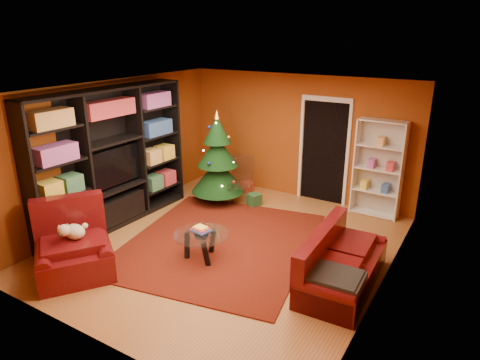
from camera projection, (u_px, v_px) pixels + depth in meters
The scene contains 18 objects.
floor at pixel (228, 247), 7.21m from camera, with size 5.00×5.50×0.05m, color #985E2C.
ceiling at pixel (226, 88), 6.33m from camera, with size 5.00×5.50×0.05m, color silver.
wall_back at pixel (298, 137), 9.01m from camera, with size 5.00×0.05×2.60m, color #944414.
wall_left at pixel (114, 150), 8.01m from camera, with size 0.05×5.50×2.60m, color #944414.
wall_right at pixel (390, 204), 5.54m from camera, with size 0.05×5.50×2.60m, color #944414.
doorway at pixel (324, 153), 8.77m from camera, with size 1.06×0.60×2.16m, color black, non-canonical shape.
rug at pixel (220, 242), 7.29m from camera, with size 2.95×3.44×0.02m, color #5C180D.
media_unit at pixel (111, 159), 7.65m from camera, with size 0.50×3.26×2.50m, color black, non-canonical shape.
christmas_tree at pixel (217, 158), 8.74m from camera, with size 1.10×1.10×1.96m, color black, non-canonical shape.
gift_box_teal at pixel (216, 187), 9.42m from camera, with size 0.32×0.32×0.32m, color #1B5F78.
gift_box_green at pixel (254, 200), 8.81m from camera, with size 0.25×0.25×0.25m, color #1F5329.
gift_box_red at pixel (247, 187), 9.56m from camera, with size 0.24×0.24×0.24m, color #A42816.
white_bookshelf at pixel (378, 169), 8.11m from camera, with size 0.89×0.32×1.93m, color white, non-canonical shape.
armchair at pixel (73, 247), 6.23m from camera, with size 1.13×1.13×0.89m, color #4B0A0D, non-canonical shape.
dog at pixel (75, 232), 6.22m from camera, with size 0.40×0.30×0.29m, color beige, non-canonical shape.
sofa at pixel (344, 259), 5.98m from camera, with size 1.86×0.84×0.80m, color #4B0A0D, non-canonical shape.
coffee_table at pixel (202, 246), 6.71m from camera, with size 0.87×0.87×0.55m, color gray, non-canonical shape.
acrylic_chair at pixel (240, 184), 8.69m from camera, with size 0.48×0.52×0.93m, color #66605B, non-canonical shape.
Camera 1 is at (3.51, -5.40, 3.43)m, focal length 32.00 mm.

